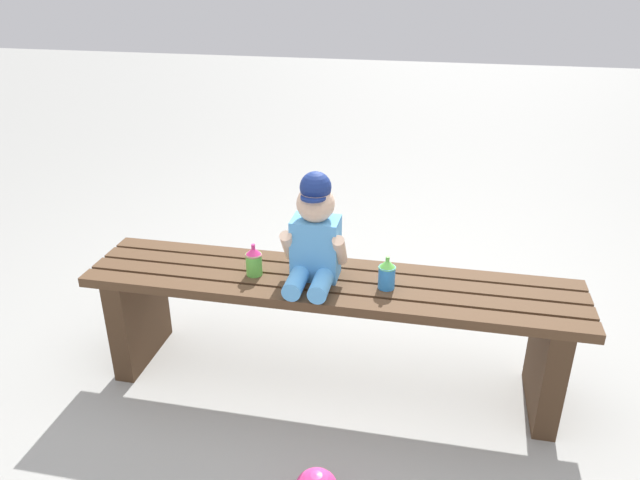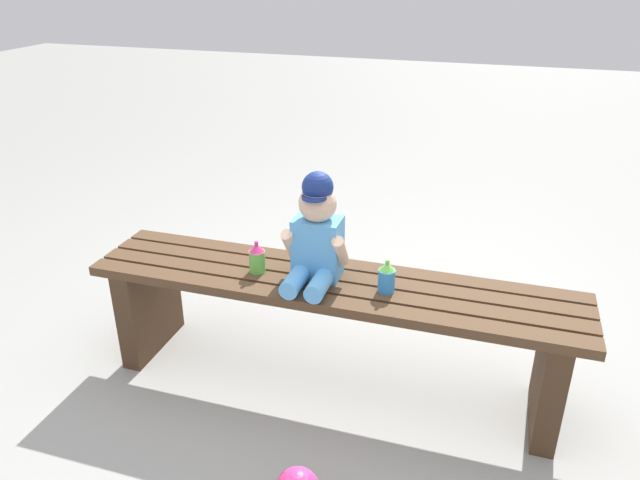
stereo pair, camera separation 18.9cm
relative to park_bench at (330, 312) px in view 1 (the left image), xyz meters
name	(u,v)px [view 1 (the left image)]	position (x,y,z in m)	size (l,w,h in m)	color
ground_plane	(330,379)	(0.00, 0.00, -0.31)	(16.00, 16.00, 0.00)	#999993
park_bench	(330,312)	(0.00, 0.00, 0.00)	(1.83, 0.36, 0.45)	#513823
child_figure	(315,234)	(-0.06, 0.00, 0.32)	(0.23, 0.27, 0.40)	#59A5E5
sippy_cup_left	(254,260)	(-0.28, -0.02, 0.20)	(0.06, 0.06, 0.12)	#66CC4C
sippy_cup_right	(387,273)	(0.21, -0.02, 0.20)	(0.06, 0.06, 0.12)	#338CE5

